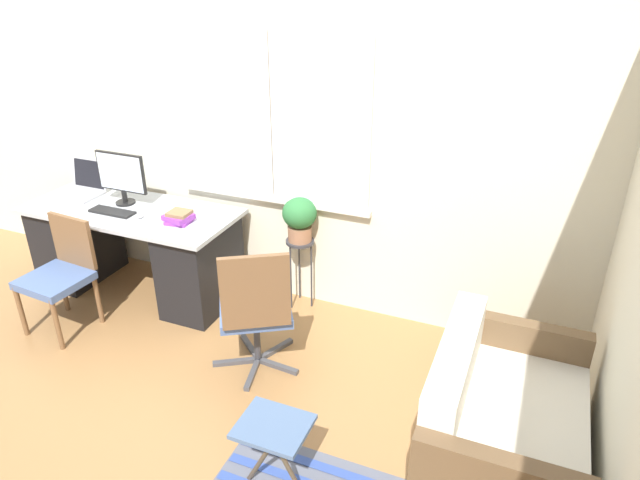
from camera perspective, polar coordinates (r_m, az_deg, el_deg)
ground_plane at (r=4.38m, az=-13.46°, el=-8.76°), size 14.00×14.00×0.00m
wall_back_with_window at (r=4.40m, az=-9.17°, el=11.37°), size 9.00×0.12×2.70m
desk at (r=4.79m, az=-17.90°, el=-0.79°), size 1.69×0.72×0.72m
laptop at (r=5.07m, az=-22.62°, el=4.91°), size 0.33×0.30×0.27m
monitor at (r=4.69m, az=-19.24°, el=6.08°), size 0.43×0.15×0.41m
keyboard at (r=4.62m, az=-20.06°, el=2.67°), size 0.36×0.12×0.02m
mouse at (r=4.46m, az=-17.50°, el=2.31°), size 0.04×0.07×0.03m
book_stack at (r=4.30m, az=-13.94°, el=2.23°), size 0.22×0.20×0.09m
desk_chair_wooden at (r=4.50m, az=-24.53°, el=-2.94°), size 0.46×0.46×0.82m
office_chair_swivel at (r=3.65m, az=-6.46°, el=-6.89°), size 0.61×0.62×0.93m
couch_loveseat at (r=3.23m, az=17.43°, el=-17.72°), size 0.74×1.14×0.78m
plant_stand at (r=4.32m, az=-2.00°, el=-0.99°), size 0.22×0.22×0.56m
potted_plant at (r=4.20m, az=-2.06°, el=2.31°), size 0.26×0.26×0.34m
folding_stool at (r=2.94m, az=-4.67°, el=-18.65°), size 0.35×0.29×0.45m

